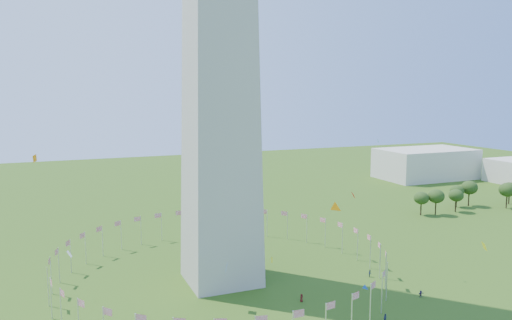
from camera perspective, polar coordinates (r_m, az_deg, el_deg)
The scene contains 4 objects.
flag_ring at distance 127.23m, azimuth -3.97°, elevation -11.68°, with size 80.24×80.24×9.00m.
gov_building_east_a at distance 286.99m, azimuth 18.80°, elevation -0.39°, with size 50.00×30.00×16.00m, color beige.
kites_aloft at distance 101.85m, azimuth 5.27°, elevation -7.37°, with size 127.12×63.50×39.52m.
tree_line_east at distance 217.44m, azimuth 23.06°, elevation -3.98°, with size 52.92×15.65×10.36m.
Camera 1 is at (-37.20, -64.01, 46.99)m, focal length 35.00 mm.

